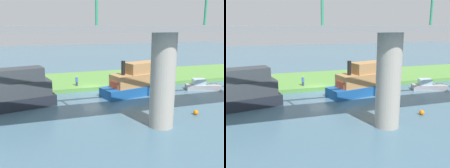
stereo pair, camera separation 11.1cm
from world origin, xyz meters
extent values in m
plane|color=#476B7F|center=(0.00, 0.00, 0.00)|extent=(160.00, 160.00, 0.00)
cube|color=#5B9342|center=(0.00, -6.00, 0.25)|extent=(80.00, 12.00, 0.50)
cylinder|color=#9E998E|center=(-2.98, 14.02, 4.17)|extent=(2.15, 2.15, 8.35)
cube|color=slate|center=(-2.98, 14.02, 8.60)|extent=(74.27, 4.00, 0.50)
cylinder|color=#2D8C66|center=(-8.29, 12.02, 10.15)|extent=(0.24, 0.24, 2.60)
cylinder|color=#2D8C66|center=(2.32, 12.02, 10.15)|extent=(0.24, 0.24, 2.60)
cylinder|color=#2D334C|center=(1.82, -1.59, 0.78)|extent=(0.29, 0.29, 0.55)
cylinder|color=blue|center=(1.82, -1.59, 1.35)|extent=(0.50, 0.50, 0.60)
sphere|color=tan|center=(1.82, -1.59, 1.77)|extent=(0.24, 0.24, 0.24)
cylinder|color=brown|center=(-5.27, -0.64, 0.91)|extent=(0.20, 0.20, 0.83)
cube|color=#1E232D|center=(10.11, 4.61, 0.62)|extent=(9.71, 4.97, 1.24)
cube|color=#33383D|center=(9.61, 4.50, 2.06)|extent=(7.83, 4.28, 1.65)
cube|color=#33383D|center=(8.90, 4.35, 3.60)|extent=(5.02, 3.27, 1.44)
cube|color=#195199|center=(-4.82, 3.28, 0.59)|extent=(9.28, 5.01, 1.18)
cube|color=#B27F4C|center=(-5.29, 3.16, 1.96)|extent=(7.50, 4.29, 1.57)
cube|color=#B27F4C|center=(-5.96, 2.99, 3.43)|extent=(4.83, 3.25, 1.37)
cylinder|color=black|center=(-3.11, 3.71, 3.63)|extent=(0.49, 0.49, 1.77)
cube|color=#D84C2D|center=(-2.53, 3.85, 1.62)|extent=(1.95, 2.10, 0.88)
cube|color=#99999E|center=(-14.85, 3.96, 0.36)|extent=(4.93, 3.09, 0.72)
cube|color=silver|center=(-14.27, 3.76, 1.13)|extent=(2.01, 1.80, 0.83)
sphere|color=orange|center=(-7.77, 12.43, 0.25)|extent=(0.50, 0.50, 0.50)
camera|label=1|loc=(7.82, 33.58, 9.00)|focal=41.69mm
camera|label=2|loc=(7.71, 33.61, 9.00)|focal=41.69mm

